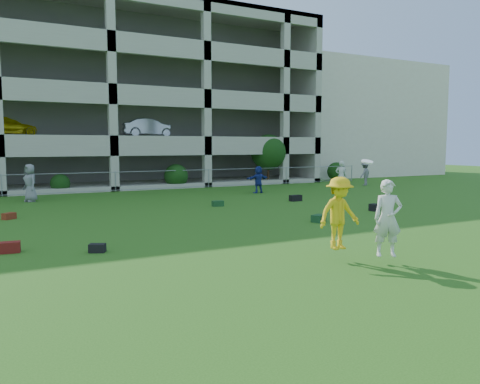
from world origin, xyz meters
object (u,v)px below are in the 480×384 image
bystander_e (341,176)px  parking_garage (87,101)px  stucco_building (331,122)px  bystander_d (258,180)px  bystander_f (365,174)px  crate_d (375,207)px  frisbee_contest (353,215)px  bystander_c (30,183)px

bystander_e → parking_garage: bearing=-8.1°
stucco_building → bystander_e: stucco_building is taller
bystander_e → bystander_d: bearing=25.1°
bystander_f → crate_d: (-8.37, -9.74, -0.66)m
frisbee_contest → parking_garage: bearing=92.3°
bystander_c → frisbee_contest: (5.91, -16.37, 0.21)m
crate_d → frisbee_contest: 9.09m
bystander_d → bystander_e: bearing=155.7°
bystander_d → bystander_c: bearing=-13.3°
crate_d → parking_garage: (-7.72, 21.97, 5.86)m
bystander_c → crate_d: (12.50, -10.18, -0.76)m
stucco_building → crate_d: (-15.28, -22.27, -4.85)m
bystander_e → parking_garage: parking_garage is taller
bystander_d → parking_garage: (-7.09, 13.31, 5.24)m
stucco_building → bystander_c: stucco_building is taller
stucco_building → parking_garage: (-23.00, -0.30, 1.01)m
bystander_c → bystander_d: (11.87, -1.52, -0.14)m
bystander_c → bystander_e: bearing=56.2°
stucco_building → bystander_c: bearing=-156.5°
stucco_building → frisbee_contest: 36.10m
bystander_d → parking_garage: bearing=-68.0°
bystander_d → stucco_building: bearing=-145.5°
bystander_d → bystander_e: (4.73, -1.57, 0.14)m
bystander_f → frisbee_contest: (-14.96, -15.93, 0.32)m
bystander_f → frisbee_contest: size_ratio=0.72×
stucco_building → bystander_d: (-15.91, -13.61, -4.23)m
bystander_e → frisbee_contest: size_ratio=0.82×
bystander_d → bystander_e: size_ratio=0.85×
bystander_c → crate_d: 16.14m
stucco_building → frisbee_contest: stucco_building is taller
crate_d → parking_garage: size_ratio=0.01×
crate_d → frisbee_contest: size_ratio=0.16×
stucco_building → parking_garage: parking_garage is taller
frisbee_contest → bystander_e: bearing=51.2°
bystander_d → parking_garage: 15.96m
stucco_building → bystander_d: stucco_building is taller
bystander_f → crate_d: bystander_f is taller
stucco_building → crate_d: 27.44m
bystander_e → bystander_f: bearing=-104.7°
stucco_building → bystander_c: 30.57m
bystander_c → bystander_f: bystander_c is taller
parking_garage → stucco_building: bearing=0.7°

